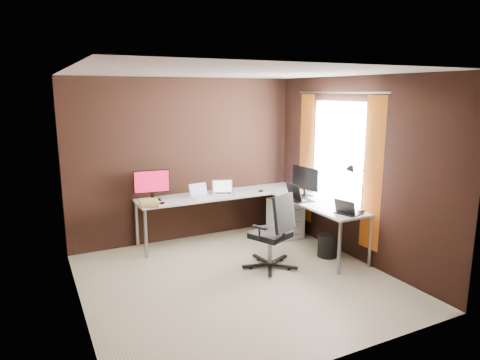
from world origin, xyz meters
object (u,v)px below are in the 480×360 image
monitor_right (305,180)px  laptop_silver (223,191)px  laptop_white (200,194)px  book_stack (149,203)px  monitor_left (152,184)px  wastebasket (327,246)px  drawer_pedestal (285,218)px  office_chair (272,246)px  laptop_black_big (298,197)px  desk_lamp (355,183)px  laptop_black_small (347,211)px

monitor_right → laptop_silver: bearing=50.4°
laptop_white → book_stack: size_ratio=0.97×
monitor_left → laptop_silver: monitor_left is taller
monitor_right → wastebasket: monitor_right is taller
drawer_pedestal → office_chair: size_ratio=0.59×
laptop_white → laptop_black_big: 1.47m
desk_lamp → wastebasket: desk_lamp is taller
book_stack → office_chair: office_chair is taller
laptop_black_big → monitor_right: bearing=-51.4°
laptop_white → laptop_silver: laptop_silver is taller
monitor_left → laptop_silver: bearing=1.2°
book_stack → laptop_white: bearing=11.9°
monitor_right → laptop_black_small: (-0.10, -1.06, -0.21)m
monitor_right → laptop_black_small: 1.09m
desk_lamp → book_stack: bearing=148.4°
laptop_silver → laptop_black_small: laptop_silver is taller
laptop_white → office_chair: (0.49, -1.32, -0.48)m
drawer_pedestal → monitor_left: size_ratio=1.16×
laptop_black_big → drawer_pedestal: bearing=-9.6°
desk_lamp → office_chair: bearing=158.8°
drawer_pedestal → laptop_black_big: laptop_black_big is taller
drawer_pedestal → wastebasket: (0.06, -1.01, -0.14)m
laptop_black_big → wastebasket: 0.82m
laptop_black_big → desk_lamp: size_ratio=0.63×
laptop_black_small → desk_lamp: size_ratio=0.54×
laptop_white → laptop_black_small: (1.36, -1.74, 0.00)m
laptop_black_big → book_stack: (-2.03, 0.67, -0.01)m
laptop_silver → office_chair: 1.40m
laptop_white → wastebasket: (1.39, -1.34, -0.62)m
desk_lamp → monitor_right: bearing=93.3°
monitor_left → office_chair: bearing=-42.6°
laptop_black_small → office_chair: 1.07m
laptop_silver → desk_lamp: desk_lamp is taller
wastebasket → desk_lamp: bearing=-81.8°
monitor_left → office_chair: (1.20, -1.42, -0.69)m
monitor_right → laptop_white: (-1.45, 0.68, -0.21)m
laptop_white → office_chair: 1.49m
wastebasket → office_chair: bearing=179.2°
laptop_black_big → wastebasket: bearing=-153.9°
drawer_pedestal → monitor_left: bearing=168.3°
drawer_pedestal → desk_lamp: 1.67m
drawer_pedestal → laptop_black_small: 1.49m
monitor_left → desk_lamp: (2.16, -1.86, 0.15)m
laptop_silver → laptop_black_big: laptop_black_big is taller
monitor_left → wastebasket: monitor_left is taller
laptop_black_big → desk_lamp: bearing=-159.8°
laptop_black_big → wastebasket: laptop_black_big is taller
office_chair → monitor_right: bearing=10.2°
laptop_white → laptop_black_big: laptop_black_big is taller
wastebasket → book_stack: bearing=152.4°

